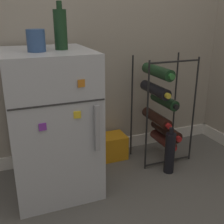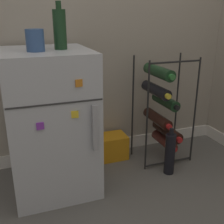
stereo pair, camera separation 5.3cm
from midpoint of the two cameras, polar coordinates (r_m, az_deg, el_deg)
The scene contains 7 objects.
ground_plane at distance 1.75m, azimuth 8.23°, elevation -15.81°, with size 14.00×14.00×0.00m, color #56544F.
mini_fridge at distance 1.66m, azimuth -11.42°, elevation -1.87°, with size 0.47×0.55×0.82m.
wine_rack at distance 1.97m, azimuth 10.85°, elevation 0.62°, with size 0.37×0.33×0.74m.
soda_box at distance 2.04m, azimuth -0.25°, elevation -7.16°, with size 0.28×0.17×0.17m.
fridge_top_cup at distance 1.49m, azimuth -14.35°, elevation 13.93°, with size 0.09×0.09×0.11m.
fridge_top_bottle at distance 1.54m, azimuth -9.56°, elevation 16.32°, with size 0.07×0.07×0.24m.
loose_bottle_floor at distance 1.88m, azimuth 12.48°, elevation -8.24°, with size 0.07×0.07×0.32m.
Camera 2 is at (-0.68, -1.25, 1.00)m, focal length 45.00 mm.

